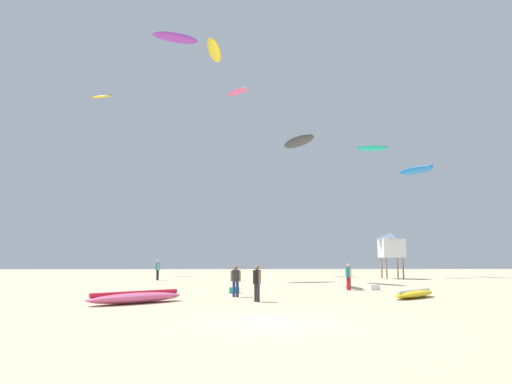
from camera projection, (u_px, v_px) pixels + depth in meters
name	position (u px, v px, depth m)	size (l,w,h in m)	color
ground_plane	(271.00, 323.00, 14.21)	(120.00, 120.00, 0.00)	beige
person_foreground	(257.00, 280.00, 20.88)	(0.37, 0.47, 1.62)	#2D2D33
person_midground	(348.00, 275.00, 28.00)	(0.36, 0.48, 1.57)	#B21E23
person_left	(158.00, 268.00, 39.53)	(0.39, 0.53, 1.72)	black
person_right	(236.00, 278.00, 23.33)	(0.51, 0.35, 1.56)	navy
kite_grounded_near	(414.00, 294.00, 22.61)	(3.19, 3.14, 0.45)	yellow
kite_grounded_mid	(136.00, 298.00, 20.06)	(4.18, 3.71, 0.55)	#E5598C
lifeguard_tower	(391.00, 245.00, 42.59)	(2.30, 2.30, 4.15)	#8C704C
cooler_box	(375.00, 287.00, 28.03)	(0.56, 0.36, 0.32)	white
gear_bag	(234.00, 290.00, 25.61)	(0.56, 0.36, 0.32)	#19B29E
kite_aloft_0	(237.00, 92.00, 54.39)	(3.05, 3.10, 0.53)	#E5598C
kite_aloft_1	(214.00, 51.00, 36.79)	(1.28, 4.23, 0.93)	yellow
kite_aloft_2	(102.00, 97.00, 54.54)	(2.72, 1.39, 0.43)	yellow
kite_aloft_3	(372.00, 148.00, 48.12)	(3.37, 1.14, 0.60)	#19B29E
kite_aloft_4	(176.00, 38.00, 44.91)	(4.59, 2.79, 0.79)	purple
kite_aloft_5	(416.00, 170.00, 48.91)	(3.27, 4.49, 0.88)	blue
kite_aloft_6	(298.00, 142.00, 37.82)	(2.90, 4.59, 0.75)	#2D2D33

